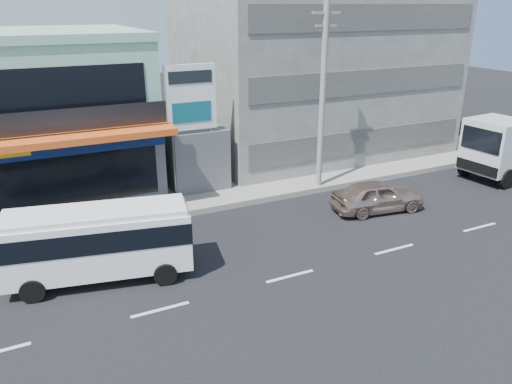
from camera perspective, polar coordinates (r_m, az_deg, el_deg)
ground at (r=19.06m, az=3.91°, el=-9.58°), size 120.00×120.00×0.00m
sidewalk at (r=28.79m, az=3.19°, el=1.52°), size 70.00×5.00×0.30m
shop_building at (r=28.68m, az=-25.03°, el=7.52°), size 12.40×11.70×8.00m
concrete_building at (r=34.58m, az=6.36°, el=16.28°), size 16.00×12.00×14.00m
gap_structure at (r=28.59m, az=-8.05°, el=4.57°), size 3.00×6.00×3.50m
satellite_dish at (r=27.21m, az=-7.57°, el=7.74°), size 1.50×1.50×0.15m
billboard at (r=25.11m, az=-7.45°, el=9.82°), size 2.60×0.18×6.90m
utility_pole_near at (r=26.30m, az=7.61°, el=10.80°), size 1.60×0.30×10.00m
minibus at (r=18.99m, az=-17.61°, el=-5.10°), size 6.88×3.36×2.76m
sedan at (r=25.15m, az=13.71°, el=-0.44°), size 4.77×2.47×1.55m
motorcycle_rider at (r=21.62m, az=-12.09°, el=-4.16°), size 1.64×0.71×2.04m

